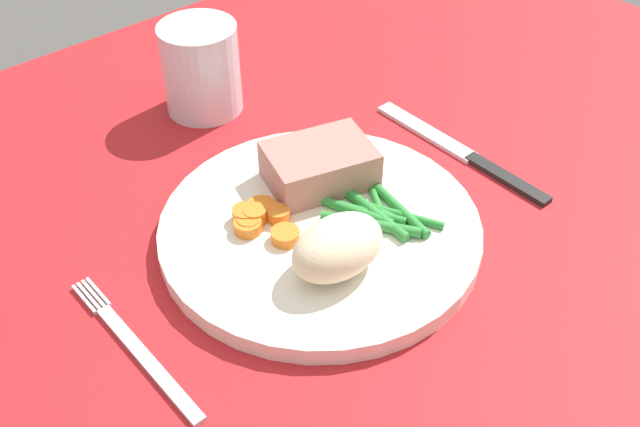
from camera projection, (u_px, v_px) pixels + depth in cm
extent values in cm
cube|color=red|center=(317.00, 263.00, 61.77)|extent=(120.00, 90.00, 2.00)
cylinder|color=white|center=(320.00, 230.00, 62.11)|extent=(26.62, 26.62, 1.60)
cube|color=#B2756B|center=(320.00, 165.00, 64.60)|extent=(10.44, 8.74, 3.45)
ellipsoid|color=beige|center=(338.00, 247.00, 56.25)|extent=(7.87, 5.32, 4.35)
cylinder|color=orange|center=(262.00, 209.00, 62.24)|extent=(2.58, 2.58, 0.87)
cylinder|color=orange|center=(249.00, 223.00, 60.72)|extent=(1.94, 1.94, 1.08)
cylinder|color=orange|center=(285.00, 236.00, 59.70)|extent=(2.32, 2.32, 0.94)
cylinder|color=orange|center=(245.00, 215.00, 61.44)|extent=(2.14, 2.14, 1.17)
cylinder|color=orange|center=(278.00, 215.00, 61.49)|extent=(1.90, 1.90, 1.10)
cylinder|color=orange|center=(255.00, 215.00, 61.36)|extent=(1.94, 1.94, 1.23)
cylinder|color=orange|center=(248.00, 226.00, 60.51)|extent=(2.28, 2.28, 1.01)
cylinder|color=#2D8C38|center=(401.00, 210.00, 62.15)|extent=(1.97, 7.15, 0.79)
cylinder|color=#2D8C38|center=(400.00, 209.00, 62.38)|extent=(2.07, 7.63, 0.63)
cylinder|color=#2D8C38|center=(373.00, 209.00, 62.43)|extent=(1.68, 5.52, 0.62)
cylinder|color=#2D8C38|center=(401.00, 215.00, 61.82)|extent=(3.79, 6.78, 0.65)
cylinder|color=#2D8C38|center=(354.00, 209.00, 62.23)|extent=(3.03, 6.29, 0.84)
cylinder|color=#2D8C38|center=(359.00, 209.00, 62.39)|extent=(4.22, 7.21, 0.68)
cylinder|color=#2D8C38|center=(371.00, 224.00, 60.77)|extent=(5.38, 7.33, 0.89)
cylinder|color=#2D8C38|center=(379.00, 203.00, 62.98)|extent=(3.50, 5.53, 0.63)
cylinder|color=#2D8C38|center=(377.00, 215.00, 61.68)|extent=(1.28, 7.27, 0.86)
cube|color=silver|center=(148.00, 362.00, 52.62)|extent=(1.00, 13.00, 0.40)
cube|color=silver|center=(84.00, 300.00, 57.04)|extent=(0.24, 3.60, 0.40)
cube|color=silver|center=(89.00, 297.00, 57.24)|extent=(0.24, 3.60, 0.40)
cube|color=silver|center=(94.00, 295.00, 57.44)|extent=(0.24, 3.60, 0.40)
cube|color=silver|center=(98.00, 292.00, 57.64)|extent=(0.24, 3.60, 0.40)
cube|color=black|center=(507.00, 179.00, 68.15)|extent=(1.30, 9.00, 0.64)
cube|color=silver|center=(426.00, 131.00, 73.84)|extent=(1.70, 12.00, 0.40)
cylinder|color=silver|center=(201.00, 68.00, 74.48)|extent=(7.76, 7.76, 9.11)
cylinder|color=silver|center=(203.00, 88.00, 75.95)|extent=(7.14, 7.14, 4.64)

